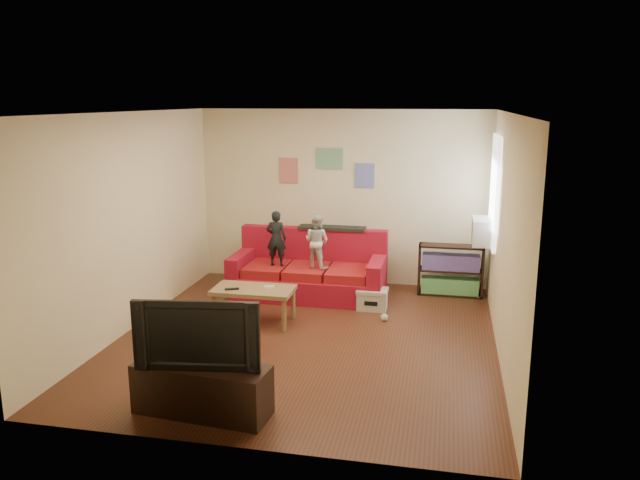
% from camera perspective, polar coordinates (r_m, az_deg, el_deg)
% --- Properties ---
extents(room_shell, '(4.52, 5.02, 2.72)m').
position_cam_1_polar(room_shell, '(7.30, -1.26, 0.93)').
color(room_shell, '#512919').
rests_on(room_shell, ground).
extents(sofa, '(2.23, 1.02, 0.98)m').
position_cam_1_polar(sofa, '(9.24, -0.97, -3.05)').
color(sofa, maroon).
rests_on(sofa, ground).
extents(child_a, '(0.30, 0.20, 0.81)m').
position_cam_1_polar(child_a, '(9.04, -4.02, 0.14)').
color(child_a, black).
rests_on(child_a, sofa).
extents(child_b, '(0.46, 0.42, 0.78)m').
position_cam_1_polar(child_b, '(8.91, -0.30, -0.12)').
color(child_b, beige).
rests_on(child_b, sofa).
extents(coffee_table, '(1.03, 0.57, 0.47)m').
position_cam_1_polar(coffee_table, '(8.13, -6.09, -4.84)').
color(coffee_table, olive).
rests_on(coffee_table, ground).
extents(remote, '(0.18, 0.11, 0.02)m').
position_cam_1_polar(remote, '(8.07, -8.06, -4.45)').
color(remote, black).
rests_on(remote, coffee_table).
extents(game_controller, '(0.14, 0.08, 0.03)m').
position_cam_1_polar(game_controller, '(8.09, -4.65, -4.29)').
color(game_controller, white).
rests_on(game_controller, coffee_table).
extents(bookshelf, '(0.94, 0.28, 0.76)m').
position_cam_1_polar(bookshelf, '(9.43, 11.83, -2.95)').
color(bookshelf, black).
rests_on(bookshelf, ground).
extents(window, '(0.04, 1.08, 1.48)m').
position_cam_1_polar(window, '(8.72, 15.64, 4.34)').
color(window, white).
rests_on(window, room_shell).
extents(ac_unit, '(0.28, 0.55, 0.35)m').
position_cam_1_polar(ac_unit, '(8.81, 14.65, 0.78)').
color(ac_unit, '#B7B2A3').
rests_on(ac_unit, window).
extents(artwork_left, '(0.30, 0.01, 0.40)m').
position_cam_1_polar(artwork_left, '(9.83, -2.90, 6.35)').
color(artwork_left, '#D87266').
rests_on(artwork_left, room_shell).
extents(artwork_center, '(0.42, 0.01, 0.32)m').
position_cam_1_polar(artwork_center, '(9.66, 0.86, 7.45)').
color(artwork_center, '#72B27F').
rests_on(artwork_center, room_shell).
extents(artwork_right, '(0.30, 0.01, 0.38)m').
position_cam_1_polar(artwork_right, '(9.60, 4.10, 5.88)').
color(artwork_right, '#727FCC').
rests_on(artwork_right, room_shell).
extents(file_box, '(0.42, 0.32, 0.29)m').
position_cam_1_polar(file_box, '(8.68, 4.80, -5.39)').
color(file_box, beige).
rests_on(file_box, ground).
extents(tv_stand, '(1.30, 0.54, 0.47)m').
position_cam_1_polar(tv_stand, '(6.00, -10.73, -13.28)').
color(tv_stand, black).
rests_on(tv_stand, ground).
extents(television, '(1.15, 0.31, 0.66)m').
position_cam_1_polar(television, '(5.78, -10.96, -8.23)').
color(television, black).
rests_on(television, tv_stand).
extents(tissue, '(0.10, 0.10, 0.10)m').
position_cam_1_polar(tissue, '(8.28, 5.91, -7.05)').
color(tissue, beige).
rests_on(tissue, ground).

